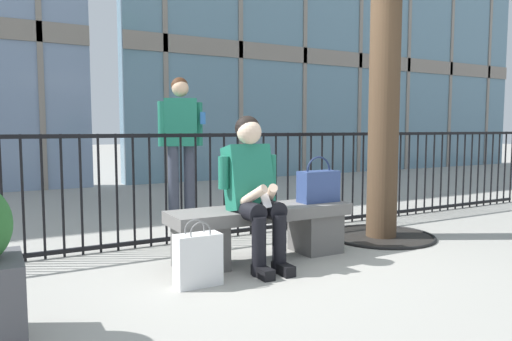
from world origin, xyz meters
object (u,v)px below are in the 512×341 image
stone_bench (262,228)px  seated_person_with_phone (253,186)px  shopping_bag (198,259)px  bystander_at_railing (181,137)px  handbag_on_bench (318,186)px

stone_bench → seated_person_with_phone: size_ratio=1.32×
shopping_bag → bystander_at_railing: size_ratio=0.27×
seated_person_with_phone → stone_bench: bearing=40.2°
seated_person_with_phone → shopping_bag: seated_person_with_phone is taller
shopping_bag → bystander_at_railing: (0.74, 2.32, 0.81)m
stone_bench → bystander_at_railing: (0.01, 1.95, 0.73)m
handbag_on_bench → bystander_at_railing: bearing=106.2°
stone_bench → seated_person_with_phone: bearing=-139.8°
shopping_bag → bystander_at_railing: bystander_at_railing is taller
handbag_on_bench → shopping_bag: 1.42m
bystander_at_railing → seated_person_with_phone: bearing=-94.4°
stone_bench → shopping_bag: size_ratio=3.43×
shopping_bag → stone_bench: bearing=26.7°
shopping_bag → seated_person_with_phone: bearing=22.4°
shopping_bag → handbag_on_bench: bearing=15.2°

